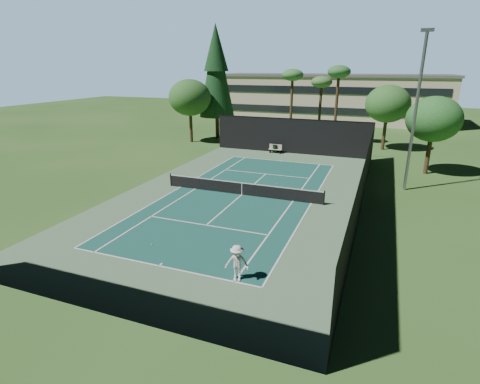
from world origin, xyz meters
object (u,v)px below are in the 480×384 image
object	(u,v)px
tennis_net	(242,188)
trash_bin	(275,149)
tennis_ball_a	(152,245)
tennis_ball_d	(199,176)
player	(237,263)
tennis_ball_b	(236,185)
tennis_ball_c	(277,184)
park_bench	(275,148)

from	to	relation	value
tennis_net	trash_bin	xyz separation A→B (m)	(-1.72, 15.50, -0.08)
tennis_ball_a	tennis_ball_d	bearing A→B (deg)	106.25
player	tennis_ball_d	size ratio (longest dim) A/B	31.12
tennis_net	tennis_ball_d	size ratio (longest dim) A/B	221.52
tennis_ball_b	trash_bin	size ratio (longest dim) A/B	0.08
tennis_net	tennis_ball_c	xyz separation A→B (m)	(1.81, 3.73, -0.52)
player	tennis_ball_a	xyz separation A→B (m)	(-5.83, 1.66, -0.87)
tennis_ball_d	tennis_ball_a	bearing A→B (deg)	-73.75
tennis_ball_d	park_bench	world-z (taller)	park_bench
tennis_net	tennis_ball_b	size ratio (longest dim) A/B	168.59
tennis_net	tennis_ball_b	xyz separation A→B (m)	(-1.34, 2.23, -0.52)
park_bench	trash_bin	xyz separation A→B (m)	(-0.07, 0.08, -0.07)
tennis_net	player	size ratio (longest dim) A/B	7.12
trash_bin	tennis_ball_c	bearing A→B (deg)	-73.32
player	tennis_ball_b	world-z (taller)	player
player	tennis_ball_b	bearing A→B (deg)	101.29
tennis_ball_b	tennis_net	bearing A→B (deg)	-59.04
tennis_ball_a	tennis_ball_d	world-z (taller)	tennis_ball_a
tennis_ball_a	tennis_ball_b	xyz separation A→B (m)	(0.32, 12.24, 0.00)
tennis_net	tennis_ball_a	distance (m)	10.16
tennis_ball_a	tennis_ball_d	distance (m)	14.18
tennis_ball_c	tennis_ball_d	bearing A→B (deg)	-179.09
park_bench	trash_bin	world-z (taller)	park_bench
tennis_ball_d	trash_bin	bearing A→B (deg)	71.80
tennis_ball_c	park_bench	distance (m)	12.21
tennis_ball_b	tennis_ball_a	bearing A→B (deg)	-91.48
tennis_ball_b	park_bench	size ratio (longest dim) A/B	0.05
tennis_net	trash_bin	world-z (taller)	tennis_net
player	trash_bin	distance (m)	27.81
tennis_ball_d	trash_bin	distance (m)	12.53
tennis_ball_a	tennis_ball_c	bearing A→B (deg)	75.83
tennis_net	park_bench	world-z (taller)	tennis_net
tennis_ball_d	park_bench	size ratio (longest dim) A/B	0.04
trash_bin	park_bench	bearing A→B (deg)	-47.48
tennis_ball_d	tennis_ball_c	bearing A→B (deg)	0.91
tennis_ball_a	tennis_ball_b	size ratio (longest dim) A/B	0.98
tennis_net	tennis_ball_c	size ratio (longest dim) A/B	186.53
tennis_ball_c	park_bench	bearing A→B (deg)	106.46
tennis_ball_b	tennis_ball_d	world-z (taller)	tennis_ball_b
tennis_net	tennis_ball_d	bearing A→B (deg)	147.32
tennis_ball_c	tennis_ball_d	size ratio (longest dim) A/B	1.19
player	park_bench	distance (m)	27.71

